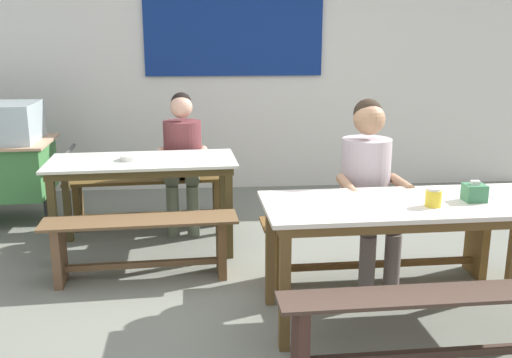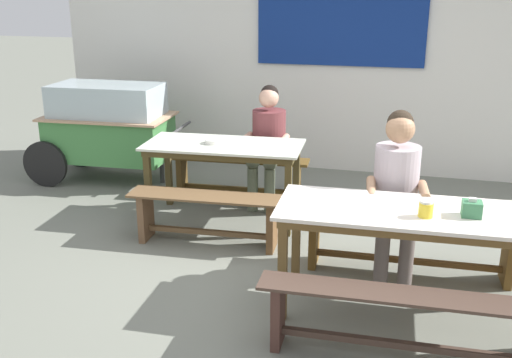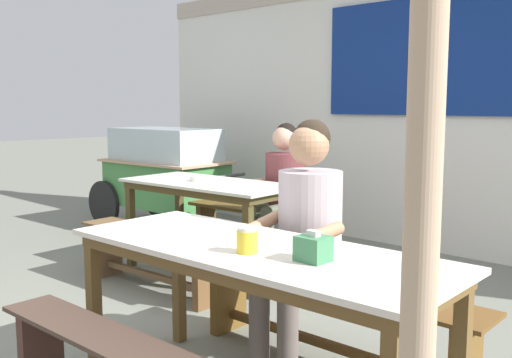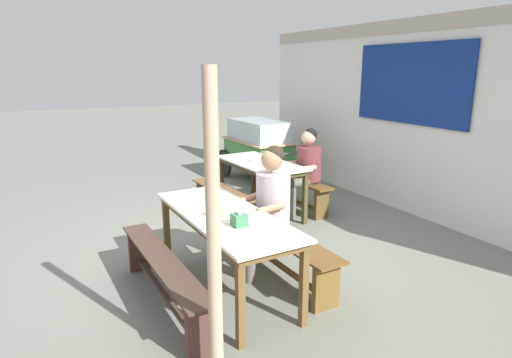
% 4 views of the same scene
% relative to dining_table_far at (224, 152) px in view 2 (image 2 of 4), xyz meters
% --- Properties ---
extents(ground_plane, '(40.00, 40.00, 0.00)m').
position_rel_dining_table_far_xyz_m(ground_plane, '(0.89, -0.91, -0.69)').
color(ground_plane, slate).
extents(backdrop_wall, '(7.26, 0.23, 2.76)m').
position_rel_dining_table_far_xyz_m(backdrop_wall, '(0.89, 2.01, 0.76)').
color(backdrop_wall, silver).
rests_on(backdrop_wall, ground_plane).
extents(dining_table_far, '(1.55, 0.79, 0.78)m').
position_rel_dining_table_far_xyz_m(dining_table_far, '(0.00, 0.00, 0.00)').
color(dining_table_far, silver).
rests_on(dining_table_far, ground_plane).
extents(dining_table_near, '(1.90, 0.76, 0.78)m').
position_rel_dining_table_far_xyz_m(dining_table_near, '(1.81, -1.36, 0.01)').
color(dining_table_near, white).
rests_on(dining_table_near, ground_plane).
extents(bench_far_back, '(1.54, 0.35, 0.46)m').
position_rel_dining_table_far_xyz_m(bench_far_back, '(-0.04, 0.61, -0.38)').
color(bench_far_back, brown).
rests_on(bench_far_back, ground_plane).
extents(bench_far_front, '(1.43, 0.39, 0.46)m').
position_rel_dining_table_far_xyz_m(bench_far_front, '(0.04, -0.61, -0.40)').
color(bench_far_front, brown).
rests_on(bench_far_front, ground_plane).
extents(bench_near_back, '(1.76, 0.37, 0.46)m').
position_rel_dining_table_far_xyz_m(bench_near_back, '(1.79, -0.75, -0.39)').
color(bench_near_back, brown).
rests_on(bench_near_back, ground_plane).
extents(bench_near_front, '(1.90, 0.30, 0.46)m').
position_rel_dining_table_far_xyz_m(bench_near_front, '(1.82, -1.97, -0.39)').
color(bench_near_front, '#453329').
rests_on(bench_near_front, ground_plane).
extents(food_cart, '(1.83, 0.91, 1.15)m').
position_rel_dining_table_far_xyz_m(food_cart, '(-1.71, 0.87, -0.02)').
color(food_cart, '#438644').
rests_on(food_cart, ground_plane).
extents(person_right_near_table, '(0.49, 0.58, 1.34)m').
position_rel_dining_table_far_xyz_m(person_right_near_table, '(1.66, -0.81, 0.08)').
color(person_right_near_table, '#6A5E59').
rests_on(person_right_near_table, ground_plane).
extents(person_center_facing, '(0.46, 0.56, 1.26)m').
position_rel_dining_table_far_xyz_m(person_center_facing, '(0.30, 0.57, 0.03)').
color(person_center_facing, '#5E6752').
rests_on(person_center_facing, ground_plane).
extents(tissue_box, '(0.13, 0.11, 0.13)m').
position_rel_dining_table_far_xyz_m(tissue_box, '(2.16, -1.38, 0.14)').
color(tissue_box, '#3E7E53').
rests_on(tissue_box, dining_table_near).
extents(condiment_jar, '(0.10, 0.10, 0.11)m').
position_rel_dining_table_far_xyz_m(condiment_jar, '(1.87, -1.47, 0.14)').
color(condiment_jar, yellow).
rests_on(condiment_jar, dining_table_near).
extents(soup_bowl, '(0.17, 0.17, 0.04)m').
position_rel_dining_table_far_xyz_m(soup_bowl, '(-0.09, -0.01, 0.10)').
color(soup_bowl, silver).
rests_on(soup_bowl, dining_table_far).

